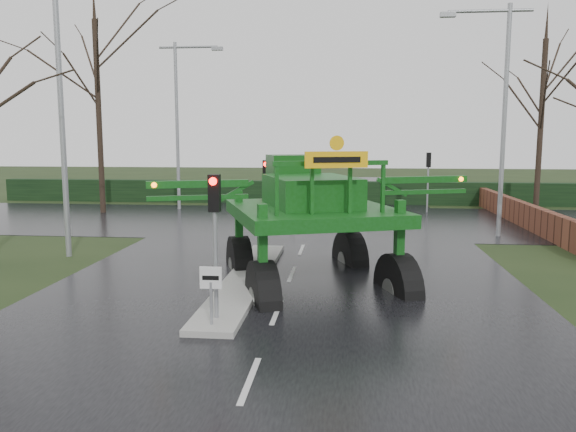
# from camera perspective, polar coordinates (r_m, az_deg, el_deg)

# --- Properties ---
(ground) EXTENTS (140.00, 140.00, 0.00)m
(ground) POSITION_cam_1_polar(r_m,az_deg,el_deg) (14.26, -1.15, -9.82)
(ground) COLOR black
(ground) RESTS_ON ground
(road_main) EXTENTS (14.00, 80.00, 0.02)m
(road_main) POSITION_cam_1_polar(r_m,az_deg,el_deg) (23.94, 1.75, -2.54)
(road_main) COLOR black
(road_main) RESTS_ON ground
(road_cross) EXTENTS (80.00, 12.00, 0.02)m
(road_cross) POSITION_cam_1_polar(r_m,az_deg,el_deg) (29.85, 2.57, -0.47)
(road_cross) COLOR black
(road_cross) RESTS_ON ground
(median_island) EXTENTS (1.20, 10.00, 0.16)m
(median_island) POSITION_cam_1_polar(r_m,az_deg,el_deg) (17.28, -4.25, -6.38)
(median_island) COLOR gray
(median_island) RESTS_ON ground
(hedge_row) EXTENTS (44.00, 0.90, 1.50)m
(hedge_row) POSITION_cam_1_polar(r_m,az_deg,el_deg) (37.69, 3.27, 2.41)
(hedge_row) COLOR black
(hedge_row) RESTS_ON ground
(brick_wall) EXTENTS (0.40, 20.00, 1.20)m
(brick_wall) POSITION_cam_1_polar(r_m,az_deg,el_deg) (31.01, 22.33, 0.37)
(brick_wall) COLOR #592D1E
(brick_wall) RESTS_ON ground
(keep_left_sign) EXTENTS (0.50, 0.07, 1.35)m
(keep_left_sign) POSITION_cam_1_polar(r_m,az_deg,el_deg) (12.77, -7.84, -7.07)
(keep_left_sign) COLOR gray
(keep_left_sign) RESTS_ON ground
(traffic_signal_near) EXTENTS (0.26, 0.33, 3.52)m
(traffic_signal_near) POSITION_cam_1_polar(r_m,az_deg,el_deg) (12.94, -7.45, 0.06)
(traffic_signal_near) COLOR gray
(traffic_signal_near) RESTS_ON ground
(traffic_signal_mid) EXTENTS (0.26, 0.33, 3.52)m
(traffic_signal_mid) POSITION_cam_1_polar(r_m,az_deg,el_deg) (21.25, -2.21, 3.17)
(traffic_signal_mid) COLOR gray
(traffic_signal_mid) RESTS_ON ground
(traffic_signal_far) EXTENTS (0.26, 0.33, 3.52)m
(traffic_signal_far) POSITION_cam_1_polar(r_m,az_deg,el_deg) (33.88, 14.07, 4.70)
(traffic_signal_far) COLOR gray
(traffic_signal_far) RESTS_ON ground
(street_light_left_near) EXTENTS (3.85, 0.30, 10.00)m
(street_light_left_near) POSITION_cam_1_polar(r_m,az_deg,el_deg) (21.89, -21.42, 11.68)
(street_light_left_near) COLOR gray
(street_light_left_near) RESTS_ON ground
(street_light_right) EXTENTS (3.85, 0.30, 10.00)m
(street_light_right) POSITION_cam_1_polar(r_m,az_deg,el_deg) (26.36, 20.55, 10.99)
(street_light_right) COLOR gray
(street_light_right) RESTS_ON ground
(street_light_left_far) EXTENTS (3.85, 0.30, 10.00)m
(street_light_left_far) POSITION_cam_1_polar(r_m,az_deg,el_deg) (34.94, -10.76, 10.46)
(street_light_left_far) COLOR gray
(street_light_left_far) RESTS_ON ground
(tree_left_far) EXTENTS (7.70, 7.70, 13.26)m
(tree_left_far) POSITION_cam_1_polar(r_m,az_deg,el_deg) (34.63, -18.77, 12.13)
(tree_left_far) COLOR black
(tree_left_far) RESTS_ON ground
(tree_right_far) EXTENTS (7.00, 7.00, 12.05)m
(tree_right_far) POSITION_cam_1_polar(r_m,az_deg,el_deg) (36.37, 24.42, 10.60)
(tree_right_far) COLOR black
(tree_right_far) RESTS_ON ground
(crop_sprayer) EXTENTS (9.34, 7.31, 5.51)m
(crop_sprayer) POSITION_cam_1_polar(r_m,az_deg,el_deg) (15.01, -2.83, 1.26)
(crop_sprayer) COLOR black
(crop_sprayer) RESTS_ON ground
(white_sedan) EXTENTS (4.29, 2.62, 1.34)m
(white_sedan) POSITION_cam_1_polar(r_m,az_deg,el_deg) (30.47, 4.04, -0.32)
(white_sedan) COLOR white
(white_sedan) RESTS_ON ground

